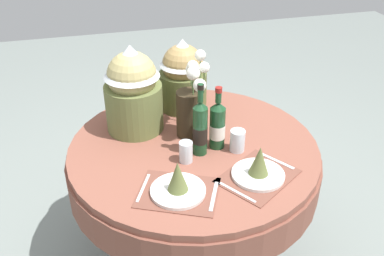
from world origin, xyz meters
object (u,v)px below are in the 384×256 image
Objects in this scene: place_setting_left at (178,184)px; dining_table at (194,166)px; gift_tub_back_left at (133,86)px; gift_tub_back_centre at (183,72)px; wine_bottle_left at (200,128)px; place_setting_right at (259,168)px; wine_bottle_centre at (217,125)px; tumbler_near_left at (186,152)px; flower_vase at (190,103)px; tumbler_mid at (237,141)px.

dining_table is at bearing 65.08° from place_setting_left.
place_setting_left is 0.62m from gift_tub_back_left.
gift_tub_back_left is 1.14× the size of gift_tub_back_centre.
gift_tub_back_centre is at bearing 86.25° from wine_bottle_left.
dining_table is 0.54m from gift_tub_back_centre.
place_setting_right is at bearing 2.78° from place_setting_left.
dining_table is 0.29m from wine_bottle_centre.
gift_tub_back_centre is at bearing 103.28° from place_setting_right.
dining_table is 0.24m from tumbler_near_left.
tumbler_near_left is 0.45m from gift_tub_back_left.
place_setting_right is 1.00× the size of flower_vase.
place_setting_left is at bearing -105.21° from gift_tub_back_centre.
wine_bottle_left is at bearing -89.25° from flower_vase.
wine_bottle_left is (0.17, 0.27, 0.09)m from place_setting_left.
tumbler_mid is at bearing 34.46° from place_setting_left.
place_setting_right reaches higher than dining_table.
gift_tub_back_centre reaches higher than wine_bottle_centre.
wine_bottle_centre is at bearing -55.36° from flower_vase.
dining_table is at bearing 152.99° from tumbler_mid.
flower_vase is 1.16× the size of wine_bottle_left.
wine_bottle_centre is at bearing -37.27° from gift_tub_back_left.
place_setting_left is 0.41m from wine_bottle_centre.
gift_tub_back_centre is at bearing 98.35° from wine_bottle_centre.
wine_bottle_centre is at bearing -81.65° from gift_tub_back_centre.
gift_tub_back_centre is at bearing 28.89° from gift_tub_back_left.
flower_vase reaches higher than tumbler_mid.
place_setting_left is (-0.16, -0.34, 0.18)m from dining_table.
place_setting_left is at bearing -145.54° from tumbler_mid.
flower_vase reaches higher than gift_tub_back_centre.
flower_vase is at bearing 124.64° from wine_bottle_centre.
gift_tub_back_left is at bearing 117.30° from tumbler_near_left.
place_setting_right is 0.49m from flower_vase.
gift_tub_back_left reaches higher than wine_bottle_centre.
dining_table is 0.29m from tumbler_mid.
place_setting_left is at bearing -177.22° from place_setting_right.
tumbler_near_left is at bearing -109.57° from flower_vase.
flower_vase is 0.18m from wine_bottle_centre.
flower_vase is 4.10× the size of tumbler_near_left.
place_setting_left and place_setting_right have the same top height.
wine_bottle_centre is 3.13× the size of tumbler_near_left.
dining_table is at bearing -95.61° from flower_vase.
place_setting_left is at bearing -112.17° from tumbler_near_left.
gift_tub_back_left is (-0.27, 0.14, 0.06)m from flower_vase.
tumbler_mid reaches higher than dining_table.
gift_tub_back_centre reaches higher than tumbler_near_left.
place_setting_left is 1.28× the size of wine_bottle_centre.
gift_tub_back_left reaches higher than dining_table.
tumbler_mid is 0.55m from gift_tub_back_centre.
gift_tub_back_left reaches higher than place_setting_left.
place_setting_left is at bearing -110.86° from flower_vase.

